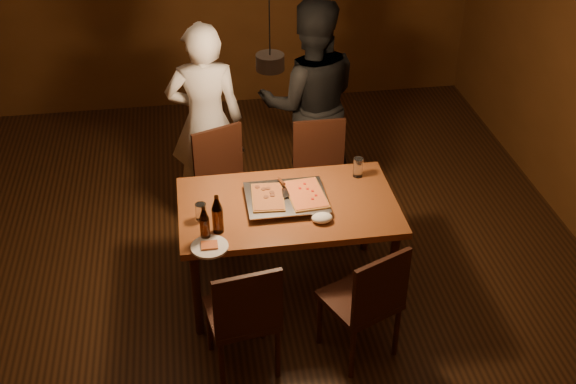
{
  "coord_description": "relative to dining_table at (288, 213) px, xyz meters",
  "views": [
    {
      "loc": [
        -0.52,
        -4.14,
        3.58
      ],
      "look_at": [
        0.09,
        -0.13,
        0.85
      ],
      "focal_mm": 45.0,
      "sensor_mm": 36.0,
      "label": 1
    }
  ],
  "objects": [
    {
      "name": "chair_near_left",
      "position": [
        -0.39,
        -0.77,
        -0.14
      ],
      "size": [
        0.48,
        0.48,
        0.49
      ],
      "rotation": [
        0.0,
        0.0,
        0.15
      ],
      "color": "#38190F",
      "rests_on": "floor"
    },
    {
      "name": "spatula",
      "position": [
        0.0,
        0.05,
        0.14
      ],
      "size": [
        0.13,
        0.25,
        0.04
      ],
      "primitive_type": null,
      "rotation": [
        0.0,
        0.0,
        0.19
      ],
      "color": "silver",
      "rests_on": "pizza_tray"
    },
    {
      "name": "pizza_meat",
      "position": [
        -0.14,
        0.02,
        0.13
      ],
      "size": [
        0.24,
        0.36,
        0.02
      ],
      "primitive_type": "cube",
      "rotation": [
        0.0,
        0.0,
        -0.07
      ],
      "color": "maroon",
      "rests_on": "pizza_tray"
    },
    {
      "name": "beer_bottle_b",
      "position": [
        -0.49,
        -0.24,
        0.21
      ],
      "size": [
        0.07,
        0.07,
        0.28
      ],
      "color": "black",
      "rests_on": "dining_table"
    },
    {
      "name": "pizza_tray",
      "position": [
        -0.01,
        0.02,
        0.1
      ],
      "size": [
        0.58,
        0.49,
        0.05
      ],
      "primitive_type": "cube",
      "rotation": [
        0.0,
        0.0,
        -0.08
      ],
      "color": "silver",
      "rests_on": "dining_table"
    },
    {
      "name": "napkin",
      "position": [
        0.19,
        -0.23,
        0.1
      ],
      "size": [
        0.14,
        0.11,
        0.06
      ],
      "primitive_type": "ellipsoid",
      "color": "white",
      "rests_on": "dining_table"
    },
    {
      "name": "diner_white",
      "position": [
        -0.49,
        1.13,
        0.16
      ],
      "size": [
        0.62,
        0.42,
        1.66
      ],
      "primitive_type": "imported",
      "rotation": [
        0.0,
        0.0,
        3.11
      ],
      "color": "white",
      "rests_on": "floor"
    },
    {
      "name": "room_shell",
      "position": [
        -0.09,
        0.13,
        0.72
      ],
      "size": [
        6.0,
        6.0,
        6.0
      ],
      "color": "#39200F",
      "rests_on": "ground"
    },
    {
      "name": "water_glass_right",
      "position": [
        0.56,
        0.28,
        0.15
      ],
      "size": [
        0.07,
        0.07,
        0.15
      ],
      "primitive_type": "cylinder",
      "color": "silver",
      "rests_on": "dining_table"
    },
    {
      "name": "pizza_cheese",
      "position": [
        0.13,
        0.02,
        0.13
      ],
      "size": [
        0.28,
        0.4,
        0.02
      ],
      "primitive_type": "cube",
      "rotation": [
        0.0,
        0.0,
        0.09
      ],
      "color": "gold",
      "rests_on": "pizza_tray"
    },
    {
      "name": "chair_far_right",
      "position": [
        0.39,
        0.78,
        -0.14
      ],
      "size": [
        0.42,
        0.42,
        0.49
      ],
      "rotation": [
        0.0,
        0.0,
        3.14
      ],
      "color": "#38190F",
      "rests_on": "floor"
    },
    {
      "name": "beer_bottle_a",
      "position": [
        -0.58,
        -0.3,
        0.19
      ],
      "size": [
        0.06,
        0.06,
        0.24
      ],
      "color": "black",
      "rests_on": "dining_table"
    },
    {
      "name": "dining_table",
      "position": [
        0.0,
        0.0,
        0.0
      ],
      "size": [
        1.5,
        0.9,
        0.75
      ],
      "color": "brown",
      "rests_on": "floor"
    },
    {
      "name": "chair_far_left",
      "position": [
        -0.38,
        0.79,
        -0.14
      ],
      "size": [
        0.54,
        0.54,
        0.49
      ],
      "rotation": [
        0.0,
        0.0,
        3.52
      ],
      "color": "#38190F",
      "rests_on": "floor"
    },
    {
      "name": "pendant_lamp",
      "position": [
        -0.09,
        0.13,
        1.08
      ],
      "size": [
        0.18,
        0.18,
        1.1
      ],
      "color": "black",
      "rests_on": "ceiling"
    },
    {
      "name": "diner_dark",
      "position": [
        0.37,
        1.23,
        0.21
      ],
      "size": [
        0.9,
        0.72,
        1.77
      ],
      "primitive_type": "imported",
      "rotation": [
        0.0,
        0.0,
        3.08
      ],
      "color": "black",
      "rests_on": "floor"
    },
    {
      "name": "plate_slice",
      "position": [
        -0.56,
        -0.4,
        0.08
      ],
      "size": [
        0.24,
        0.24,
        0.03
      ],
      "color": "white",
      "rests_on": "dining_table"
    },
    {
      "name": "water_glass_left",
      "position": [
        -0.6,
        -0.08,
        0.13
      ],
      "size": [
        0.08,
        0.08,
        0.12
      ],
      "primitive_type": "cylinder",
      "color": "silver",
      "rests_on": "dining_table"
    },
    {
      "name": "chair_near_right",
      "position": [
        0.39,
        -0.76,
        -0.14
      ],
      "size": [
        0.55,
        0.55,
        0.49
      ],
      "rotation": [
        0.0,
        0.0,
        0.42
      ],
      "color": "#38190F",
      "rests_on": "floor"
    }
  ]
}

